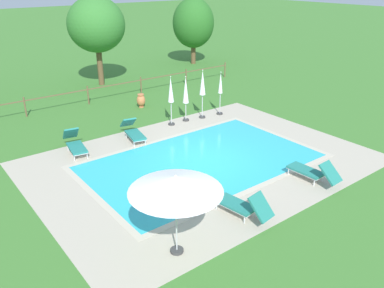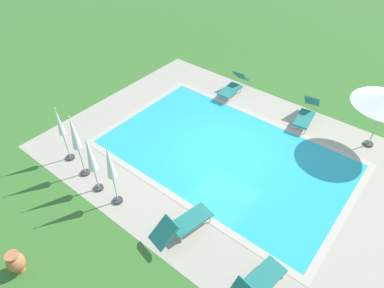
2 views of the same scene
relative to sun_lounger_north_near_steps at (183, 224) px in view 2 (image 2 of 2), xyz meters
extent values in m
plane|color=#3D752D|center=(1.00, -3.63, -0.38)|extent=(160.00, 160.00, 0.00)
cube|color=#B2A893|center=(1.00, -3.63, -0.37)|extent=(12.81, 9.38, 0.01)
cube|color=#2DB7C6|center=(1.00, -3.63, -0.37)|extent=(8.79, 5.36, 0.01)
cube|color=#C0B59F|center=(1.00, -0.83, -0.37)|extent=(9.27, 0.24, 0.01)
cube|color=#C0B59F|center=(1.00, -6.43, -0.37)|extent=(9.27, 0.24, 0.01)
cube|color=#C0B59F|center=(5.51, -3.63, -0.37)|extent=(0.24, 5.36, 0.01)
cube|color=#C0B59F|center=(-3.52, -3.63, -0.37)|extent=(0.24, 5.36, 0.01)
cube|color=#237A70|center=(-0.06, -0.28, -0.06)|extent=(0.85, 1.39, 0.07)
cube|color=#237A70|center=(0.14, 0.68, 0.20)|extent=(0.73, 0.81, 0.58)
cube|color=silver|center=(-0.06, -0.28, -0.12)|extent=(0.81, 1.36, 0.04)
cylinder|color=silver|center=(0.08, -0.87, -0.24)|extent=(0.04, 0.04, 0.28)
cylinder|color=silver|center=(-0.42, -0.77, -0.24)|extent=(0.04, 0.04, 0.28)
cylinder|color=silver|center=(0.30, 0.21, -0.24)|extent=(0.04, 0.04, 0.28)
cylinder|color=silver|center=(-0.20, 0.31, -0.24)|extent=(0.04, 0.04, 0.28)
cube|color=#237A70|center=(-0.49, -7.10, -0.06)|extent=(0.78, 1.37, 0.07)
cube|color=#237A70|center=(-0.35, -8.03, 0.25)|extent=(0.68, 0.70, 0.67)
cube|color=silver|center=(-0.49, -7.10, -0.12)|extent=(0.75, 1.34, 0.04)
cylinder|color=silver|center=(-0.82, -6.59, -0.24)|extent=(0.04, 0.04, 0.28)
cylinder|color=silver|center=(-0.32, -6.52, -0.24)|extent=(0.04, 0.04, 0.28)
cylinder|color=silver|center=(-0.66, -7.69, -0.24)|extent=(0.04, 0.04, 0.28)
cylinder|color=silver|center=(-0.16, -7.61, -0.24)|extent=(0.04, 0.04, 0.28)
cube|color=#237A70|center=(-2.65, -0.02, -0.06)|extent=(0.80, 1.38, 0.07)
cube|color=silver|center=(-2.65, -0.02, -0.12)|extent=(0.77, 1.35, 0.04)
cylinder|color=silver|center=(-2.48, -0.61, -0.24)|extent=(0.04, 0.04, 0.28)
cylinder|color=silver|center=(-2.99, -0.52, -0.24)|extent=(0.04, 0.04, 0.28)
cube|color=#237A70|center=(3.09, -7.00, -0.06)|extent=(0.66, 1.33, 0.07)
cube|color=#237A70|center=(3.13, -7.97, 0.22)|extent=(0.63, 0.70, 0.61)
cube|color=silver|center=(3.09, -7.00, -0.12)|extent=(0.63, 1.30, 0.04)
cylinder|color=silver|center=(2.81, -6.46, -0.24)|extent=(0.04, 0.04, 0.28)
cylinder|color=silver|center=(3.32, -6.44, -0.24)|extent=(0.04, 0.04, 0.28)
cylinder|color=silver|center=(2.86, -7.57, -0.24)|extent=(0.04, 0.04, 0.28)
cylinder|color=silver|center=(3.37, -7.54, -0.24)|extent=(0.04, 0.04, 0.28)
cylinder|color=#383838|center=(-3.02, -7.52, -0.34)|extent=(0.36, 0.36, 0.08)
cylinder|color=#B2B5B7|center=(-3.02, -7.52, 0.76)|extent=(0.04, 0.04, 2.27)
cylinder|color=#383838|center=(5.30, 0.18, -0.34)|extent=(0.32, 0.32, 0.08)
cylinder|color=#B2B5B7|center=(5.30, 0.18, 0.21)|extent=(0.04, 0.04, 1.16)
cone|color=white|center=(5.30, 0.18, 1.32)|extent=(0.22, 0.22, 1.06)
sphere|color=white|center=(5.30, 0.18, 1.87)|extent=(0.05, 0.05, 0.05)
cylinder|color=#383838|center=(4.23, 0.33, -0.34)|extent=(0.32, 0.32, 0.08)
cylinder|color=#B2B5B7|center=(4.23, 0.33, 0.24)|extent=(0.04, 0.04, 1.24)
cone|color=white|center=(4.23, 0.33, 1.47)|extent=(0.30, 0.30, 1.22)
sphere|color=white|center=(4.23, 0.33, 2.10)|extent=(0.05, 0.05, 0.05)
cylinder|color=#383838|center=(2.39, 0.45, -0.34)|extent=(0.32, 0.32, 0.08)
cylinder|color=#B2B5B7|center=(2.39, 0.45, 0.21)|extent=(0.04, 0.04, 1.17)
cone|color=white|center=(2.39, 0.45, 1.40)|extent=(0.28, 0.28, 1.21)
sphere|color=white|center=(2.39, 0.45, 2.03)|extent=(0.05, 0.05, 0.05)
cylinder|color=#383838|center=(3.30, 0.49, -0.34)|extent=(0.32, 0.32, 0.08)
cylinder|color=#B2B5B7|center=(3.30, 0.49, 0.10)|extent=(0.04, 0.04, 0.95)
cone|color=white|center=(3.30, 0.49, 1.22)|extent=(0.30, 0.30, 1.30)
sphere|color=white|center=(3.30, 0.49, 1.89)|extent=(0.05, 0.05, 0.05)
cylinder|color=#C67547|center=(2.63, 3.72, -0.34)|extent=(0.26, 0.26, 0.08)
ellipsoid|color=#C67547|center=(2.63, 3.72, 0.03)|extent=(0.47, 0.47, 0.65)
cylinder|color=#C67547|center=(2.63, 3.72, 0.35)|extent=(0.35, 0.35, 0.06)
camera|label=1|loc=(-7.94, -14.55, 6.51)|focal=37.04mm
camera|label=2|loc=(-3.93, 4.45, 8.21)|focal=31.69mm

